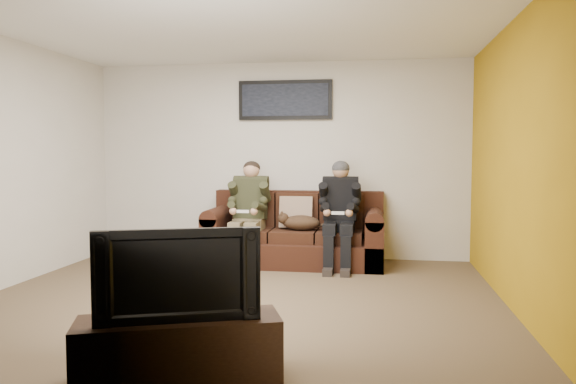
% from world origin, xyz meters
% --- Properties ---
extents(floor, '(5.00, 5.00, 0.00)m').
position_xyz_m(floor, '(0.00, 0.00, 0.00)').
color(floor, brown).
rests_on(floor, ground).
extents(ceiling, '(5.00, 5.00, 0.00)m').
position_xyz_m(ceiling, '(0.00, 0.00, 2.60)').
color(ceiling, silver).
rests_on(ceiling, ground).
extents(wall_back, '(5.00, 0.00, 5.00)m').
position_xyz_m(wall_back, '(0.00, 2.25, 1.30)').
color(wall_back, beige).
rests_on(wall_back, ground).
extents(wall_front, '(5.00, 0.00, 5.00)m').
position_xyz_m(wall_front, '(0.00, -2.25, 1.30)').
color(wall_front, beige).
rests_on(wall_front, ground).
extents(wall_right, '(0.00, 4.50, 4.50)m').
position_xyz_m(wall_right, '(2.50, 0.00, 1.30)').
color(wall_right, beige).
rests_on(wall_right, ground).
extents(accent_wall_right, '(0.00, 4.50, 4.50)m').
position_xyz_m(accent_wall_right, '(2.49, 0.00, 1.30)').
color(accent_wall_right, '#B18511').
rests_on(accent_wall_right, ground).
extents(sofa, '(2.21, 0.95, 0.90)m').
position_xyz_m(sofa, '(0.28, 1.83, 0.34)').
color(sofa, '#33180F').
rests_on(sofa, ground).
extents(throw_pillow, '(0.42, 0.20, 0.42)m').
position_xyz_m(throw_pillow, '(0.28, 1.87, 0.64)').
color(throw_pillow, '#967962').
rests_on(throw_pillow, sofa).
extents(throw_blanket, '(0.45, 0.22, 0.08)m').
position_xyz_m(throw_blanket, '(-0.39, 2.11, 0.90)').
color(throw_blanket, tan).
rests_on(throw_blanket, sofa).
extents(person_left, '(0.51, 0.87, 1.30)m').
position_xyz_m(person_left, '(-0.29, 1.64, 0.73)').
color(person_left, '#786A4B').
rests_on(person_left, sofa).
extents(person_right, '(0.51, 0.86, 1.31)m').
position_xyz_m(person_right, '(0.85, 1.64, 0.73)').
color(person_right, black).
rests_on(person_right, sofa).
extents(cat, '(0.66, 0.26, 0.24)m').
position_xyz_m(cat, '(0.35, 1.67, 0.54)').
color(cat, '#4C311D').
rests_on(cat, sofa).
extents(framed_poster, '(1.25, 0.05, 0.52)m').
position_xyz_m(framed_poster, '(0.08, 2.22, 2.10)').
color(framed_poster, black).
rests_on(framed_poster, wall_back).
extents(tv_stand, '(1.30, 0.80, 0.39)m').
position_xyz_m(tv_stand, '(0.10, -1.95, 0.19)').
color(tv_stand, black).
rests_on(tv_stand, ground).
extents(television, '(0.97, 0.46, 0.57)m').
position_xyz_m(television, '(0.10, -1.95, 0.67)').
color(television, black).
rests_on(television, tv_stand).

